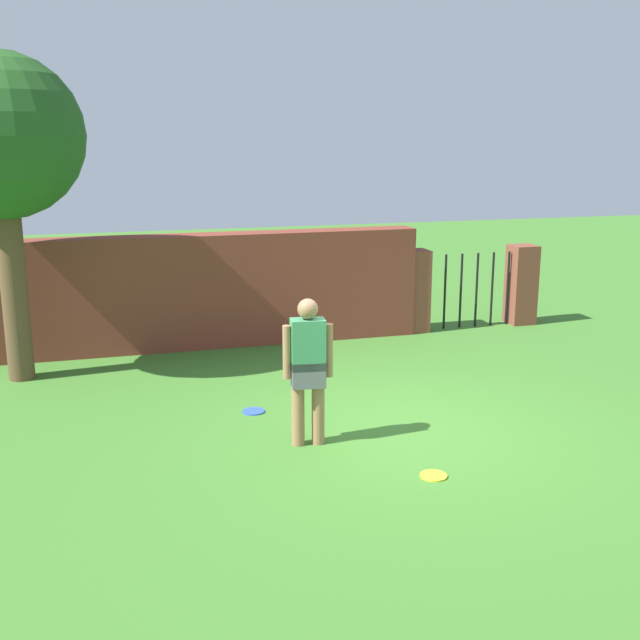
# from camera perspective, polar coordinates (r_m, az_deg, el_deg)

# --- Properties ---
(ground_plane) EXTENTS (40.00, 40.00, 0.00)m
(ground_plane) POSITION_cam_1_polar(r_m,az_deg,el_deg) (9.01, 6.24, -8.09)
(ground_plane) COLOR #3D7528
(brick_wall) EXTENTS (6.61, 0.50, 1.79)m
(brick_wall) POSITION_cam_1_polar(r_m,az_deg,el_deg) (12.40, -7.73, 2.15)
(brick_wall) COLOR brown
(brick_wall) RESTS_ON ground
(tree) EXTENTS (2.16, 2.16, 4.35)m
(tree) POSITION_cam_1_polar(r_m,az_deg,el_deg) (11.10, -22.34, 12.06)
(tree) COLOR brown
(tree) RESTS_ON ground
(person) EXTENTS (0.54, 0.26, 1.62)m
(person) POSITION_cam_1_polar(r_m,az_deg,el_deg) (8.32, -0.89, -3.31)
(person) COLOR #9E704C
(person) RESTS_ON ground
(fence_gate) EXTENTS (2.48, 0.44, 1.40)m
(fence_gate) POSITION_cam_1_polar(r_m,az_deg,el_deg) (13.77, 10.83, 2.34)
(fence_gate) COLOR brown
(fence_gate) RESTS_ON ground
(frisbee_blue) EXTENTS (0.27, 0.27, 0.02)m
(frisbee_blue) POSITION_cam_1_polar(r_m,az_deg,el_deg) (9.58, -4.89, -6.67)
(frisbee_blue) COLOR blue
(frisbee_blue) RESTS_ON ground
(frisbee_yellow) EXTENTS (0.27, 0.27, 0.02)m
(frisbee_yellow) POSITION_cam_1_polar(r_m,az_deg,el_deg) (7.93, 8.30, -11.20)
(frisbee_yellow) COLOR yellow
(frisbee_yellow) RESTS_ON ground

